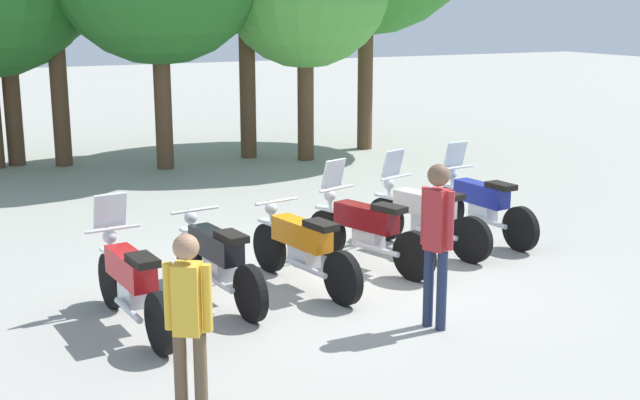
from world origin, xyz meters
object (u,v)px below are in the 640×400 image
motorcycle_0 (131,282)px  motorcycle_3 (366,229)px  person_1 (437,232)px  motorcycle_2 (302,247)px  motorcycle_4 (424,215)px  motorcycle_5 (481,204)px  person_0 (188,316)px  motorcycle_1 (217,259)px

motorcycle_0 → motorcycle_3: size_ratio=1.04×
motorcycle_3 → person_1: size_ratio=1.18×
motorcycle_0 → motorcycle_3: same height
motorcycle_2 → motorcycle_4: 2.30m
motorcycle_2 → motorcycle_5: (3.31, 0.85, 0.01)m
motorcycle_0 → motorcycle_3: (3.30, 0.79, 0.00)m
motorcycle_0 → person_0: (-0.08, -2.30, 0.42)m
person_1 → motorcycle_1: bearing=-67.1°
motorcycle_4 → motorcycle_2: bearing=89.8°
person_0 → person_1: size_ratio=0.90×
motorcycle_3 → motorcycle_5: (2.22, 0.49, 0.00)m
motorcycle_2 → motorcycle_4: bearing=-83.3°
motorcycle_3 → person_0: person_0 is taller
motorcycle_2 → motorcycle_3: motorcycle_3 is taller
motorcycle_1 → person_1: size_ratio=1.22×
motorcycle_2 → person_0: size_ratio=1.34×
motorcycle_5 → motorcycle_0: bearing=97.5°
motorcycle_5 → motorcycle_3: bearing=96.8°
motorcycle_0 → motorcycle_2: 2.25m
motorcycle_4 → person_0: (-4.48, -3.39, 0.42)m
motorcycle_1 → motorcycle_2: 1.10m
motorcycle_0 → person_1: size_ratio=1.22×
motorcycle_3 → motorcycle_4: bearing=-92.7°
motorcycle_1 → motorcycle_2: same height
motorcycle_2 → motorcycle_0: bearing=90.9°
motorcycle_2 → motorcycle_1: bearing=80.3°
motorcycle_2 → person_1: (0.69, -1.85, 0.56)m
motorcycle_1 → motorcycle_2: size_ratio=1.01×
motorcycle_0 → motorcycle_1: 1.18m
motorcycle_3 → person_1: bearing=151.7°
motorcycle_0 → person_0: bearing=172.9°
motorcycle_4 → person_1: 2.99m
motorcycle_0 → person_1: 3.27m
motorcycle_1 → person_1: person_1 is taller
person_0 → motorcycle_2: bearing=174.0°
motorcycle_5 → person_1: bearing=130.4°
motorcycle_1 → motorcycle_3: motorcycle_3 is taller
motorcycle_2 → person_1: size_ratio=1.21×
motorcycle_2 → person_1: bearing=-169.6°
person_0 → person_1: (2.98, 0.87, 0.12)m
motorcycle_4 → motorcycle_5: 1.13m
motorcycle_1 → motorcycle_3: (2.20, 0.37, 0.01)m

